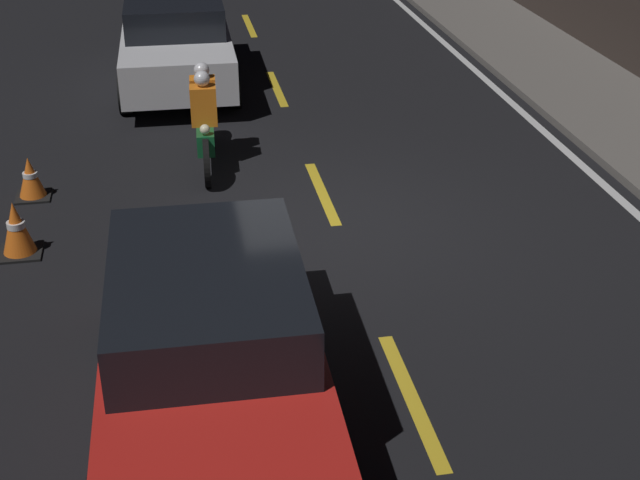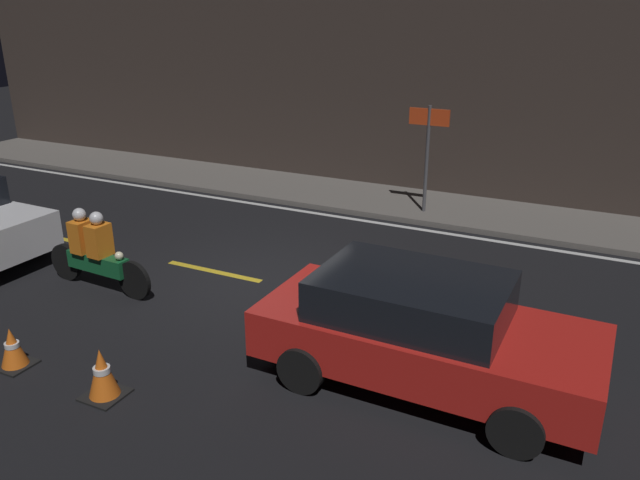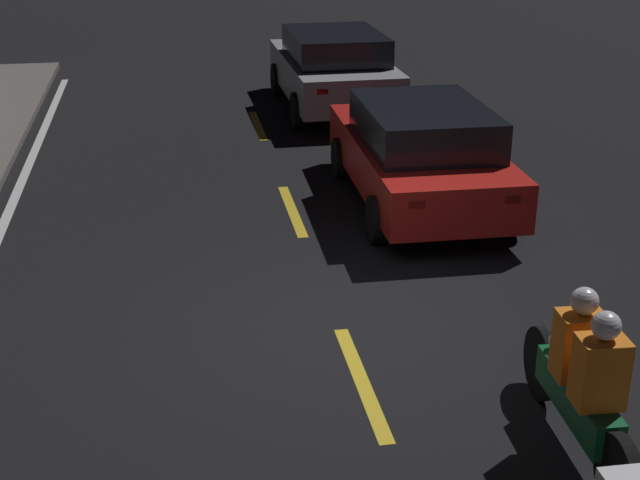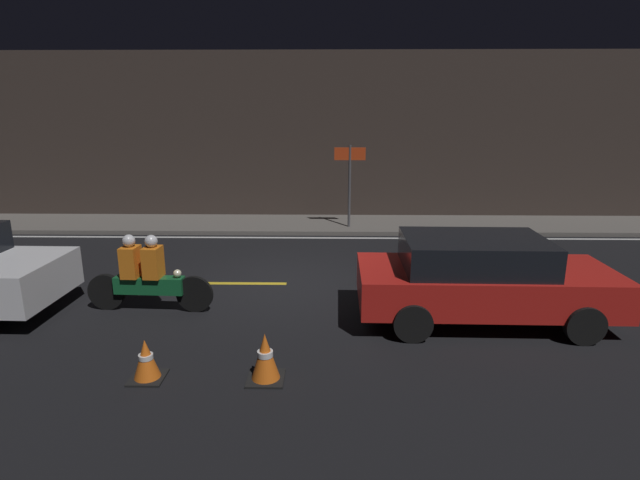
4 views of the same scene
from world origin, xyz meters
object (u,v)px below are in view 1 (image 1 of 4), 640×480
traffic_cone_near (31,178)px  traffic_cone_mid (16,229)px  sedan_white (176,40)px  motorcycle (205,118)px  taxi_red (210,344)px

traffic_cone_near → traffic_cone_mid: bearing=0.4°
traffic_cone_near → traffic_cone_mid: 1.59m
sedan_white → traffic_cone_mid: size_ratio=6.63×
sedan_white → motorcycle: (3.68, 0.25, -0.15)m
sedan_white → traffic_cone_near: bearing=-24.0°
sedan_white → traffic_cone_near: size_ratio=7.74×
motorcycle → traffic_cone_near: (0.83, -2.36, -0.38)m
taxi_red → traffic_cone_near: bearing=-156.9°
sedan_white → motorcycle: size_ratio=1.93×
sedan_white → motorcycle: 3.70m
sedan_white → motorcycle: bearing=4.9°
traffic_cone_near → traffic_cone_mid: size_ratio=0.86×
motorcycle → traffic_cone_near: bearing=-67.7°
taxi_red → traffic_cone_near: 5.41m
traffic_cone_mid → taxi_red: bearing=30.8°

